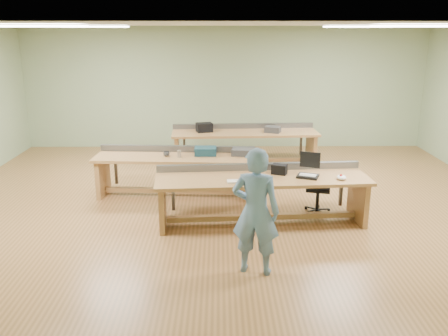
% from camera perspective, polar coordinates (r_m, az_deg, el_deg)
% --- Properties ---
extents(floor, '(10.00, 10.00, 0.00)m').
position_cam_1_polar(floor, '(8.46, 0.42, -3.89)').
color(floor, olive).
rests_on(floor, ground).
extents(ceiling, '(10.00, 10.00, 0.00)m').
position_cam_1_polar(ceiling, '(7.93, 0.47, 16.88)').
color(ceiling, silver).
rests_on(ceiling, wall_back).
extents(wall_back, '(10.00, 0.04, 3.00)m').
position_cam_1_polar(wall_back, '(12.02, 0.10, 9.58)').
color(wall_back, gray).
rests_on(wall_back, floor).
extents(wall_front, '(10.00, 0.04, 3.00)m').
position_cam_1_polar(wall_front, '(4.19, 1.42, -3.71)').
color(wall_front, gray).
rests_on(wall_front, floor).
extents(fluor_panels, '(6.20, 3.50, 0.03)m').
position_cam_1_polar(fluor_panels, '(7.93, 0.47, 16.66)').
color(fluor_panels, white).
rests_on(fluor_panels, ceiling).
extents(workbench_front, '(3.32, 1.09, 0.86)m').
position_cam_1_polar(workbench_front, '(7.38, 4.57, -2.39)').
color(workbench_front, '#A97C47').
rests_on(workbench_front, floor).
extents(workbench_mid, '(2.91, 0.94, 0.86)m').
position_cam_1_polar(workbench_mid, '(8.59, -5.86, 0.24)').
color(workbench_mid, '#A97C47').
rests_on(workbench_mid, floor).
extents(workbench_back, '(3.24, 1.01, 0.86)m').
position_cam_1_polar(workbench_back, '(10.56, 2.50, 3.43)').
color(workbench_back, '#A97C47').
rests_on(workbench_back, floor).
extents(person, '(0.66, 0.52, 1.61)m').
position_cam_1_polar(person, '(5.78, 3.83, -5.28)').
color(person, slate).
rests_on(person, floor).
extents(laptop_base, '(0.38, 0.35, 0.03)m').
position_cam_1_polar(laptop_base, '(7.37, 10.05, -0.97)').
color(laptop_base, black).
rests_on(laptop_base, workbench_front).
extents(laptop_screen, '(0.30, 0.13, 0.25)m').
position_cam_1_polar(laptop_screen, '(7.42, 10.32, 0.98)').
color(laptop_screen, black).
rests_on(laptop_screen, laptop_base).
extents(keyboard, '(0.44, 0.17, 0.02)m').
position_cam_1_polar(keyboard, '(7.03, 2.12, -1.61)').
color(keyboard, silver).
rests_on(keyboard, workbench_front).
extents(trackball_mouse, '(0.20, 0.21, 0.07)m').
position_cam_1_polar(trackball_mouse, '(7.36, 13.97, -1.09)').
color(trackball_mouse, white).
rests_on(trackball_mouse, workbench_front).
extents(camera_bag, '(0.27, 0.22, 0.16)m').
position_cam_1_polar(camera_bag, '(7.45, 6.67, -0.15)').
color(camera_bag, black).
rests_on(camera_bag, workbench_front).
extents(task_chair, '(0.52, 0.52, 0.81)m').
position_cam_1_polar(task_chair, '(8.03, 11.22, -3.11)').
color(task_chair, black).
rests_on(task_chair, floor).
extents(parts_bin_teal, '(0.39, 0.30, 0.14)m').
position_cam_1_polar(parts_bin_teal, '(8.54, -2.25, 2.05)').
color(parts_bin_teal, '#13333E').
rests_on(parts_bin_teal, workbench_mid).
extents(parts_bin_grey, '(0.47, 0.34, 0.12)m').
position_cam_1_polar(parts_bin_grey, '(8.51, 2.43, 1.93)').
color(parts_bin_grey, '#313133').
rests_on(parts_bin_grey, workbench_mid).
extents(mug, '(0.15, 0.15, 0.09)m').
position_cam_1_polar(mug, '(8.50, -6.94, 1.71)').
color(mug, '#313133').
rests_on(mug, workbench_mid).
extents(drinks_can, '(0.09, 0.09, 0.13)m').
position_cam_1_polar(drinks_can, '(8.41, -5.40, 1.72)').
color(drinks_can, '#B3B4B8').
rests_on(drinks_can, workbench_mid).
extents(storage_box_back, '(0.39, 0.33, 0.19)m').
position_cam_1_polar(storage_box_back, '(10.46, -2.38, 4.90)').
color(storage_box_back, black).
rests_on(storage_box_back, workbench_back).
extents(tray_back, '(0.39, 0.34, 0.13)m').
position_cam_1_polar(tray_back, '(10.44, 5.88, 4.63)').
color(tray_back, '#313133').
rests_on(tray_back, workbench_back).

